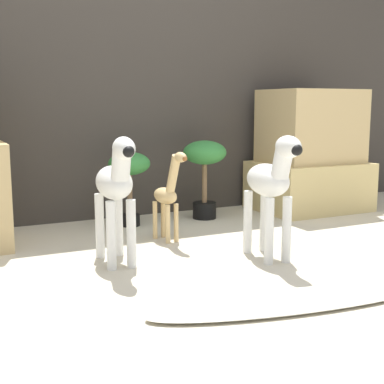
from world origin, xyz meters
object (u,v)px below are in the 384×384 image
Objects in this scene: giraffe_figurine at (168,194)px; zebra_left at (116,186)px; zebra_right at (271,183)px; potted_palm_front at (129,170)px; potted_palm_back at (205,163)px; surfboard at (292,301)px.

zebra_left is at bearing -143.35° from giraffe_figurine.
potted_palm_front is at bearing 110.16° from zebra_right.
giraffe_figurine is at bearing -135.66° from potted_palm_back.
potted_palm_back reaches higher than giraffe_figurine.
giraffe_figurine reaches higher than surfboard.
zebra_left is 1.26m from potted_palm_back.
surfboard is at bearing -116.37° from zebra_right.
zebra_left is 0.52× the size of surfboard.
zebra_right is at bearing -98.79° from potted_palm_back.
surfboard is at bearing -105.42° from potted_palm_back.
zebra_left reaches higher than surfboard.
potted_palm_front is at bearing 179.02° from potted_palm_back.
potted_palm_front is (-0.07, 0.51, 0.10)m from giraffe_figurine.
potted_palm_back is at bearing 81.21° from zebra_right.
giraffe_figurine is (-0.34, 0.60, -0.12)m from zebra_right.
potted_palm_front is 0.39× the size of surfboard.
zebra_right is 1.33× the size of potted_palm_front.
zebra_left reaches higher than potted_palm_front.
giraffe_figurine is at bearing 119.65° from zebra_right.
potted_palm_back reaches higher than potted_palm_front.
potted_palm_front is (0.37, 0.84, -0.03)m from zebra_left.
surfboard is (0.48, -0.88, -0.40)m from zebra_left.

